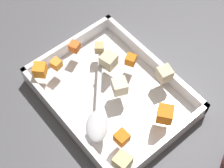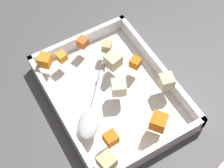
% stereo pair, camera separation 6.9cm
% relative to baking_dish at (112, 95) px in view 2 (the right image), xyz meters
% --- Properties ---
extents(ground_plane, '(4.00, 4.00, 0.00)m').
position_rel_baking_dish_xyz_m(ground_plane, '(0.01, 0.02, -0.01)').
color(ground_plane, '#4C4C51').
extents(baking_dish, '(0.36, 0.28, 0.05)m').
position_rel_baking_dish_xyz_m(baking_dish, '(0.00, 0.00, 0.00)').
color(baking_dish, silver).
rests_on(baking_dish, ground_plane).
extents(carrot_chunk_corner_nw, '(0.03, 0.03, 0.02)m').
position_rel_baking_dish_xyz_m(carrot_chunk_corner_nw, '(-0.14, -0.00, 0.05)').
color(carrot_chunk_corner_nw, orange).
rests_on(carrot_chunk_corner_nw, baking_dish).
extents(carrot_chunk_heap_top, '(0.03, 0.03, 0.03)m').
position_rel_baking_dish_xyz_m(carrot_chunk_heap_top, '(0.11, -0.07, 0.05)').
color(carrot_chunk_heap_top, orange).
rests_on(carrot_chunk_heap_top, baking_dish).
extents(carrot_chunk_rim_edge, '(0.04, 0.04, 0.03)m').
position_rel_baking_dish_xyz_m(carrot_chunk_rim_edge, '(-0.14, -0.11, 0.05)').
color(carrot_chunk_rim_edge, orange).
rests_on(carrot_chunk_rim_edge, baking_dish).
extents(carrot_chunk_under_handle, '(0.03, 0.03, 0.02)m').
position_rel_baking_dish_xyz_m(carrot_chunk_under_handle, '(-0.02, 0.08, 0.05)').
color(carrot_chunk_under_handle, orange).
rests_on(carrot_chunk_under_handle, baking_dish).
extents(carrot_chunk_corner_ne, '(0.03, 0.03, 0.02)m').
position_rel_baking_dish_xyz_m(carrot_chunk_corner_ne, '(-0.13, -0.07, 0.05)').
color(carrot_chunk_corner_ne, orange).
rests_on(carrot_chunk_corner_ne, baking_dish).
extents(carrot_chunk_near_right, '(0.05, 0.05, 0.03)m').
position_rel_baking_dish_xyz_m(carrot_chunk_near_right, '(0.13, 0.04, 0.05)').
color(carrot_chunk_near_right, orange).
rests_on(carrot_chunk_near_right, baking_dish).
extents(potato_chunk_corner_sw, '(0.04, 0.04, 0.03)m').
position_rel_baking_dish_xyz_m(potato_chunk_corner_sw, '(0.06, 0.11, 0.05)').
color(potato_chunk_corner_sw, beige).
rests_on(potato_chunk_corner_sw, baking_dish).
extents(potato_chunk_near_left, '(0.04, 0.04, 0.03)m').
position_rel_baking_dish_xyz_m(potato_chunk_near_left, '(-0.05, 0.03, 0.05)').
color(potato_chunk_near_left, beige).
rests_on(potato_chunk_near_left, baking_dish).
extents(potato_chunk_mid_left, '(0.04, 0.04, 0.03)m').
position_rel_baking_dish_xyz_m(potato_chunk_mid_left, '(0.02, 0.01, 0.05)').
color(potato_chunk_mid_left, beige).
rests_on(potato_chunk_mid_left, baking_dish).
extents(potato_chunk_far_right, '(0.03, 0.03, 0.02)m').
position_rel_baking_dish_xyz_m(potato_chunk_far_right, '(-0.10, 0.04, 0.05)').
color(potato_chunk_far_right, tan).
rests_on(potato_chunk_far_right, baking_dish).
extents(potato_chunk_heap_side, '(0.04, 0.04, 0.03)m').
position_rel_baking_dish_xyz_m(potato_chunk_heap_side, '(0.15, -0.10, 0.05)').
color(potato_chunk_heap_side, '#E0CC89').
rests_on(potato_chunk_heap_side, baking_dish).
extents(serving_spoon, '(0.21, 0.19, 0.02)m').
position_rel_baking_dish_xyz_m(serving_spoon, '(0.05, -0.08, 0.05)').
color(serving_spoon, silver).
rests_on(serving_spoon, baking_dish).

